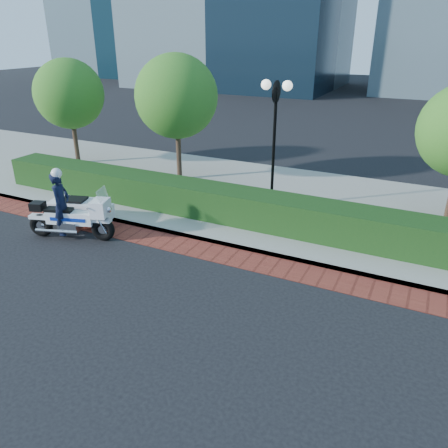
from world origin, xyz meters
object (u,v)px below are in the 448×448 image
at_px(lamppost, 275,125).
at_px(police_motorcycle, 72,210).
at_px(tree_a, 69,94).
at_px(tree_b, 176,97).

xyz_separation_m(lamppost, police_motorcycle, (-4.80, -4.40, -2.21)).
relative_size(lamppost, police_motorcycle, 1.55).
relative_size(tree_a, police_motorcycle, 1.68).
relative_size(lamppost, tree_a, 0.92).
bearing_deg(lamppost, tree_a, 172.59).
xyz_separation_m(tree_a, police_motorcycle, (5.20, -5.70, -2.48)).
bearing_deg(tree_a, tree_b, 0.00).
distance_m(tree_a, tree_b, 5.50).
bearing_deg(police_motorcycle, tree_a, 114.90).
bearing_deg(tree_a, lamppost, -7.41).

